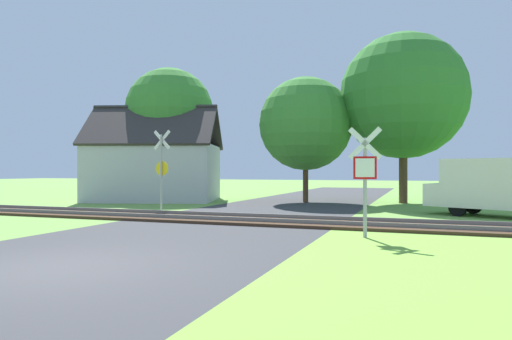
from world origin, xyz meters
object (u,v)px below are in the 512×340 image
at_px(crossing_sign_far, 162,165).
at_px(house, 155,170).
at_px(mail_truck, 500,185).
at_px(stop_sign_near, 365,174).
at_px(tree_right, 403,96).
at_px(tree_left, 169,112).
at_px(tree_center, 306,124).

bearing_deg(crossing_sign_far, house, 128.94).
relative_size(house, mail_truck, 1.69).
height_order(stop_sign_near, tree_right, tree_right).
relative_size(tree_right, tree_left, 1.12).
relative_size(tree_left, mail_truck, 1.59).
height_order(tree_right, tree_center, tree_right).
bearing_deg(stop_sign_near, mail_truck, -126.80).
distance_m(crossing_sign_far, tree_center, 9.24).
bearing_deg(mail_truck, tree_right, 55.46).
relative_size(tree_right, tree_center, 1.31).
bearing_deg(tree_center, mail_truck, -32.30).
distance_m(tree_right, tree_left, 14.15).
bearing_deg(tree_left, tree_right, 3.12).
bearing_deg(tree_right, tree_center, -169.08).
relative_size(crossing_sign_far, tree_left, 0.43).
xyz_separation_m(stop_sign_near, mail_truck, (4.21, 7.19, -0.45)).
relative_size(tree_left, tree_center, 1.17).
height_order(house, tree_left, tree_left).
bearing_deg(mail_truck, tree_center, 83.93).
xyz_separation_m(tree_right, tree_center, (-5.21, -1.01, -1.42)).
bearing_deg(house, tree_center, -7.36).
xyz_separation_m(stop_sign_near, tree_right, (0.49, 13.84, 4.16)).
bearing_deg(crossing_sign_far, tree_center, 63.00).
height_order(stop_sign_near, tree_left, tree_left).
bearing_deg(crossing_sign_far, mail_truck, 12.72).
relative_size(crossing_sign_far, mail_truck, 0.69).
bearing_deg(tree_center, tree_right, 10.92).
bearing_deg(house, tree_right, -6.93).
bearing_deg(tree_center, tree_left, 178.48).
distance_m(tree_left, mail_truck, 19.27).
xyz_separation_m(tree_center, mail_truck, (8.94, -5.65, -3.19)).
height_order(stop_sign_near, house, house).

